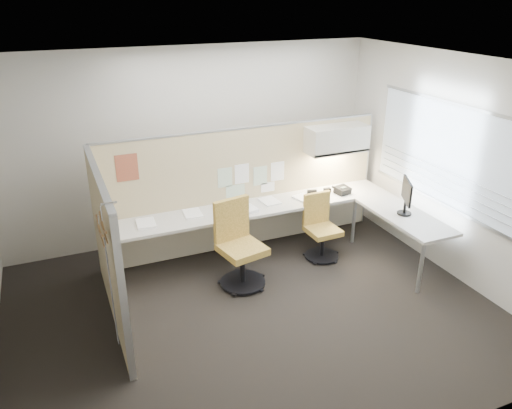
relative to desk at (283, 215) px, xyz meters
name	(u,v)px	position (x,y,z in m)	size (l,w,h in m)	color
floor	(252,311)	(-0.93, -1.13, -0.61)	(5.50, 4.50, 0.01)	black
ceiling	(251,66)	(-0.93, -1.13, 2.20)	(5.50, 4.50, 0.01)	white
wall_back	(192,145)	(-0.93, 1.12, 0.80)	(5.50, 0.02, 2.80)	beige
wall_front	(378,319)	(-0.93, -3.38, 0.80)	(5.50, 0.02, 2.80)	beige
wall_right	(452,168)	(1.82, -1.13, 0.80)	(0.02, 4.50, 2.80)	beige
window_pane	(452,157)	(1.79, -1.13, 0.95)	(0.01, 2.80, 1.30)	#99A6B2
partition_back	(244,189)	(-0.38, 0.47, 0.27)	(4.10, 0.06, 1.75)	#C7B68A
partition_left	(107,250)	(-2.43, -0.63, 0.27)	(0.06, 2.20, 1.75)	#C7B68A
desk	(283,215)	(0.00, 0.00, 0.00)	(4.00, 2.07, 0.73)	beige
overhead_bin	(337,139)	(0.97, 0.26, 0.91)	(0.90, 0.36, 0.38)	beige
task_light_strip	(336,153)	(0.97, 0.26, 0.70)	(0.60, 0.06, 0.02)	#FFEABF
pinned_papers	(250,178)	(-0.30, 0.44, 0.43)	(1.01, 0.00, 0.47)	#8CBF8C
poster	(127,168)	(-1.98, 0.44, 0.82)	(0.28, 0.00, 0.35)	#DD461B
chair_left	(239,247)	(-0.84, -0.48, -0.09)	(0.60, 0.62, 1.09)	black
chair_right	(320,229)	(0.45, -0.28, -0.18)	(0.47, 0.47, 0.90)	black
monitor	(406,195)	(1.37, -0.87, 0.41)	(0.23, 0.42, 0.48)	black
phone	(342,190)	(1.00, 0.08, 0.18)	(0.25, 0.23, 0.12)	black
stapler	(312,192)	(0.60, 0.27, 0.15)	(0.14, 0.04, 0.05)	black
tape_dispenser	(327,190)	(0.83, 0.22, 0.16)	(0.10, 0.06, 0.06)	black
coat_hook	(104,243)	(-2.51, -1.50, 0.81)	(0.18, 0.48, 1.44)	silver
paper_stack_0	(146,223)	(-1.86, 0.16, 0.14)	(0.23, 0.30, 0.03)	white
paper_stack_1	(192,213)	(-1.22, 0.23, 0.14)	(0.23, 0.30, 0.02)	white
paper_stack_2	(246,209)	(-0.52, 0.07, 0.15)	(0.23, 0.30, 0.04)	white
paper_stack_3	(270,201)	(-0.11, 0.21, 0.14)	(0.23, 0.30, 0.02)	white
paper_stack_4	(304,198)	(0.40, 0.11, 0.14)	(0.23, 0.30, 0.02)	white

